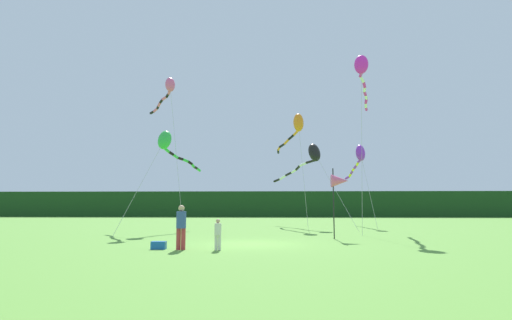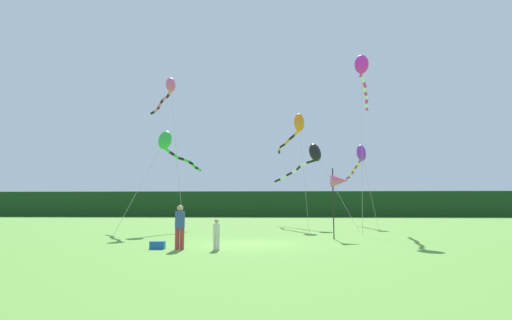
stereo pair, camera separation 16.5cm
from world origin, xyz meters
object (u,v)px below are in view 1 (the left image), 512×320
at_px(kite_orange, 296,127).
at_px(person_adult, 181,225).
at_px(person_child, 218,233).
at_px(cooler_box, 159,245).
at_px(banner_flag_pole, 340,181).
at_px(kite_black, 311,156).
at_px(kite_purple, 359,156).
at_px(kite_green, 168,143).
at_px(kite_rainbow, 168,90).
at_px(kite_magenta, 362,72).

bearing_deg(kite_orange, person_adult, -108.07).
bearing_deg(person_child, cooler_box, 173.65).
relative_size(banner_flag_pole, kite_black, 0.36).
relative_size(cooler_box, kite_purple, 0.08).
height_order(cooler_box, banner_flag_pole, banner_flag_pole).
relative_size(person_child, kite_green, 0.13).
xyz_separation_m(person_child, kite_rainbow, (-5.78, 13.54, 9.79)).
distance_m(cooler_box, kite_rainbow, 17.14).
bearing_deg(kite_rainbow, cooler_box, -75.90).
bearing_deg(kite_green, cooler_box, -76.55).
relative_size(person_adult, person_child, 1.44).
xyz_separation_m(kite_magenta, kite_rainbow, (-14.02, 2.78, -0.25)).
bearing_deg(person_child, person_adult, 176.68).
bearing_deg(kite_rainbow, kite_orange, 20.46).
height_order(banner_flag_pole, kite_purple, kite_purple).
bearing_deg(kite_orange, banner_flag_pole, -81.83).
bearing_deg(kite_purple, person_child, -117.04).
height_order(banner_flag_pole, kite_rainbow, kite_rainbow).
height_order(kite_rainbow, kite_orange, kite_rainbow).
xyz_separation_m(person_child, kite_orange, (4.09, 17.22, 7.59)).
bearing_deg(banner_flag_pole, person_adult, -142.39).
bearing_deg(banner_flag_pole, kite_black, 92.54).
distance_m(person_adult, cooler_box, 1.27).
height_order(person_child, banner_flag_pole, banner_flag_pole).
distance_m(person_child, kite_magenta, 16.86).
bearing_deg(kite_purple, kite_black, -159.37).
relative_size(person_adult, cooler_box, 3.02).
bearing_deg(cooler_box, kite_black, 65.37).
height_order(person_child, cooler_box, person_child).
distance_m(person_child, cooler_box, 2.52).
bearing_deg(kite_rainbow, kite_green, -72.70).
height_order(person_child, kite_black, kite_black).
xyz_separation_m(kite_magenta, kite_orange, (-4.15, 6.47, -2.45)).
bearing_deg(kite_magenta, kite_green, 177.56).
bearing_deg(kite_magenta, person_adult, -132.39).
xyz_separation_m(cooler_box, kite_rainbow, (-3.33, 13.27, 10.32)).
distance_m(banner_flag_pole, kite_rainbow, 15.82).
distance_m(kite_purple, kite_rainbow, 16.76).
relative_size(kite_magenta, kite_black, 1.13).
relative_size(person_adult, kite_purple, 0.23).
relative_size(kite_black, kite_orange, 1.11).
relative_size(cooler_box, banner_flag_pole, 0.16).
xyz_separation_m(kite_black, kite_rainbow, (-11.02, -3.50, 4.68)).
bearing_deg(kite_orange, person_child, -103.36).
bearing_deg(kite_rainbow, banner_flag_pole, -34.32).
distance_m(cooler_box, kite_purple, 22.68).
bearing_deg(kite_purple, kite_magenta, -99.21).
distance_m(kite_green, kite_black, 11.81).
bearing_deg(kite_orange, kite_black, -8.92).
relative_size(banner_flag_pole, kite_green, 0.41).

